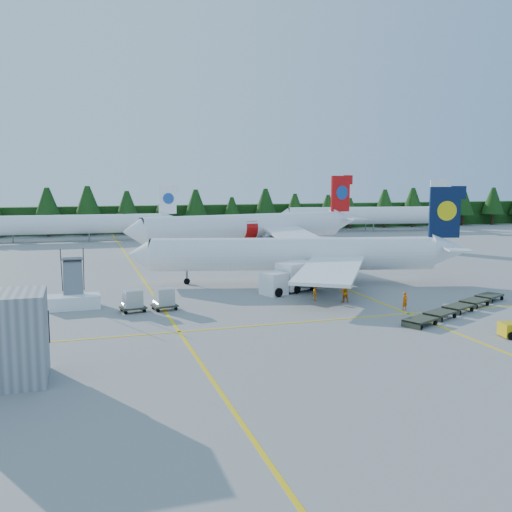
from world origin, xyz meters
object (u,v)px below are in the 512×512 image
object	(u,v)px
airliner_navy	(288,255)
service_truck	(288,278)
airliner_red	(243,227)
airstairs	(74,298)

from	to	relation	value
airliner_navy	service_truck	size ratio (longest dim) A/B	5.47
airliner_navy	airliner_red	distance (m)	32.80
airstairs	service_truck	xyz separation A→B (m)	(21.21, 1.08, 0.60)
airliner_red	service_truck	size ratio (longest dim) A/B	6.36
airstairs	airliner_red	bearing A→B (deg)	54.30
airliner_navy	airstairs	xyz separation A→B (m)	(-22.96, -5.89, -2.35)
airliner_red	service_truck	xyz separation A→B (m)	(-5.88, -37.35, -2.24)
airliner_red	service_truck	world-z (taller)	airliner_red
service_truck	airliner_red	bearing A→B (deg)	56.27
airliner_navy	airliner_red	xyz separation A→B (m)	(4.13, 32.54, 0.49)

